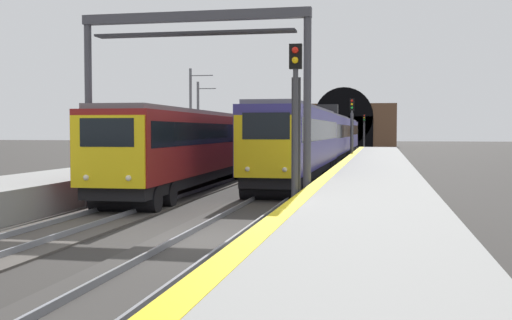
{
  "coord_description": "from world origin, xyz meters",
  "views": [
    {
      "loc": [
        -16.04,
        -4.47,
        2.96
      ],
      "look_at": [
        13.57,
        1.42,
        1.54
      ],
      "focal_mm": 44.44,
      "sensor_mm": 36.0,
      "label": 1
    }
  ],
  "objects_px": {
    "railway_signal_far": "(364,129)",
    "railway_signal_near": "(296,121)",
    "overhead_signal_gantry": "(194,61)",
    "train_adjacent_platform": "(266,139)",
    "catenary_mast_near": "(198,122)",
    "catenary_mast_far": "(191,116)",
    "train_main_approaching": "(328,137)",
    "railway_signal_mid": "(352,125)"
  },
  "relations": [
    {
      "from": "railway_signal_near",
      "to": "railway_signal_far",
      "type": "height_order",
      "value": "railway_signal_near"
    },
    {
      "from": "overhead_signal_gantry",
      "to": "catenary_mast_near",
      "type": "relative_size",
      "value": 1.21
    },
    {
      "from": "train_adjacent_platform",
      "to": "railway_signal_near",
      "type": "relative_size",
      "value": 11.05
    },
    {
      "from": "railway_signal_near",
      "to": "catenary_mast_far",
      "type": "distance_m",
      "value": 34.35
    },
    {
      "from": "railway_signal_far",
      "to": "catenary_mast_far",
      "type": "xyz_separation_m",
      "value": [
        -44.0,
        13.08,
        0.95
      ]
    },
    {
      "from": "railway_signal_mid",
      "to": "catenary_mast_near",
      "type": "distance_m",
      "value": 13.38
    },
    {
      "from": "train_main_approaching",
      "to": "catenary_mast_far",
      "type": "bearing_deg",
      "value": -76.38
    },
    {
      "from": "railway_signal_near",
      "to": "catenary_mast_near",
      "type": "relative_size",
      "value": 0.78
    },
    {
      "from": "railway_signal_mid",
      "to": "overhead_signal_gantry",
      "type": "relative_size",
      "value": 0.66
    },
    {
      "from": "train_adjacent_platform",
      "to": "railway_signal_far",
      "type": "relative_size",
      "value": 11.57
    },
    {
      "from": "railway_signal_mid",
      "to": "overhead_signal_gantry",
      "type": "height_order",
      "value": "overhead_signal_gantry"
    },
    {
      "from": "train_main_approaching",
      "to": "overhead_signal_gantry",
      "type": "bearing_deg",
      "value": -3.94
    },
    {
      "from": "railway_signal_near",
      "to": "overhead_signal_gantry",
      "type": "xyz_separation_m",
      "value": [
        3.48,
        4.26,
        2.28
      ]
    },
    {
      "from": "railway_signal_near",
      "to": "railway_signal_mid",
      "type": "xyz_separation_m",
      "value": [
        36.71,
        0.0,
        0.21
      ]
    },
    {
      "from": "railway_signal_mid",
      "to": "catenary_mast_far",
      "type": "distance_m",
      "value": 14.01
    },
    {
      "from": "train_adjacent_platform",
      "to": "overhead_signal_gantry",
      "type": "relative_size",
      "value": 7.07
    },
    {
      "from": "railway_signal_mid",
      "to": "train_adjacent_platform",
      "type": "bearing_deg",
      "value": -49.64
    },
    {
      "from": "railway_signal_far",
      "to": "overhead_signal_gantry",
      "type": "xyz_separation_m",
      "value": [
        -72.26,
        4.26,
        2.3
      ]
    },
    {
      "from": "train_main_approaching",
      "to": "railway_signal_mid",
      "type": "xyz_separation_m",
      "value": [
        2.35,
        -1.89,
        1.01
      ]
    },
    {
      "from": "railway_signal_far",
      "to": "catenary_mast_near",
      "type": "distance_m",
      "value": 43.82
    },
    {
      "from": "train_main_approaching",
      "to": "catenary_mast_near",
      "type": "height_order",
      "value": "catenary_mast_near"
    },
    {
      "from": "train_main_approaching",
      "to": "railway_signal_far",
      "type": "height_order",
      "value": "railway_signal_far"
    },
    {
      "from": "train_main_approaching",
      "to": "catenary_mast_near",
      "type": "xyz_separation_m",
      "value": [
        -0.44,
        11.2,
        1.24
      ]
    },
    {
      "from": "train_adjacent_platform",
      "to": "catenary_mast_near",
      "type": "xyz_separation_m",
      "value": [
        2.85,
        6.46,
        1.42
      ]
    },
    {
      "from": "railway_signal_mid",
      "to": "overhead_signal_gantry",
      "type": "bearing_deg",
      "value": -7.31
    },
    {
      "from": "train_main_approaching",
      "to": "railway_signal_mid",
      "type": "distance_m",
      "value": 3.18
    },
    {
      "from": "railway_signal_near",
      "to": "catenary_mast_far",
      "type": "bearing_deg",
      "value": -157.6
    },
    {
      "from": "train_main_approaching",
      "to": "catenary_mast_far",
      "type": "height_order",
      "value": "catenary_mast_far"
    },
    {
      "from": "catenary_mast_far",
      "to": "railway_signal_near",
      "type": "bearing_deg",
      "value": -157.6
    },
    {
      "from": "railway_signal_far",
      "to": "catenary_mast_near",
      "type": "relative_size",
      "value": 0.74
    },
    {
      "from": "train_adjacent_platform",
      "to": "railway_signal_far",
      "type": "height_order",
      "value": "railway_signal_far"
    },
    {
      "from": "railway_signal_far",
      "to": "railway_signal_near",
      "type": "bearing_deg",
      "value": 0.0
    },
    {
      "from": "railway_signal_near",
      "to": "railway_signal_mid",
      "type": "bearing_deg",
      "value": -180.0
    },
    {
      "from": "railway_signal_far",
      "to": "catenary_mast_far",
      "type": "relative_size",
      "value": 0.66
    },
    {
      "from": "train_main_approaching",
      "to": "railway_signal_mid",
      "type": "relative_size",
      "value": 9.98
    },
    {
      "from": "train_adjacent_platform",
      "to": "railway_signal_mid",
      "type": "relative_size",
      "value": 10.72
    },
    {
      "from": "railway_signal_far",
      "to": "overhead_signal_gantry",
      "type": "bearing_deg",
      "value": -3.37
    },
    {
      "from": "train_adjacent_platform",
      "to": "train_main_approaching",
      "type": "bearing_deg",
      "value": 123.35
    },
    {
      "from": "catenary_mast_near",
      "to": "railway_signal_near",
      "type": "bearing_deg",
      "value": -158.9
    },
    {
      "from": "train_main_approaching",
      "to": "catenary_mast_far",
      "type": "relative_size",
      "value": 7.06
    },
    {
      "from": "railway_signal_near",
      "to": "catenary_mast_far",
      "type": "height_order",
      "value": "catenary_mast_far"
    },
    {
      "from": "railway_signal_far",
      "to": "catenary_mast_near",
      "type": "bearing_deg",
      "value": -17.38
    }
  ]
}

